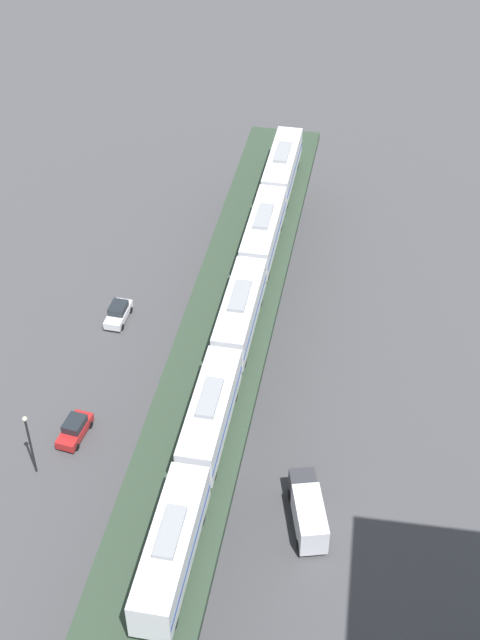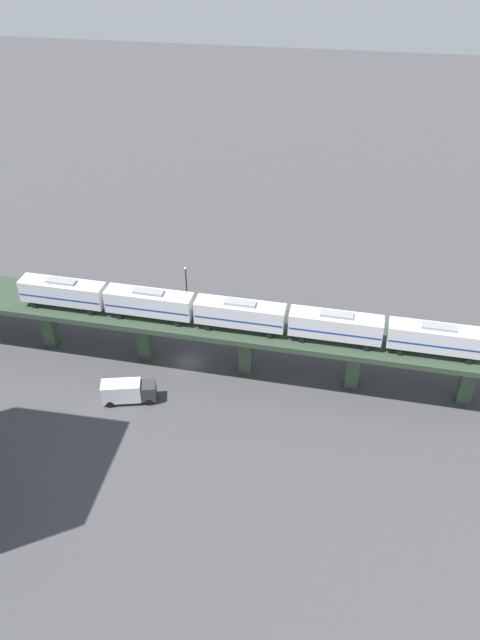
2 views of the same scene
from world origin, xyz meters
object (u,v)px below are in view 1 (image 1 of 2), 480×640
Objects in this scene: subway_train at (240,311)px; street_car_red at (75,429)px; delivery_truck at (308,511)px; street_lamp at (29,440)px; street_car_white at (118,313)px.

subway_train is 18.74m from street_car_red.
subway_train reaches higher than delivery_truck.
street_car_red is at bearing -116.33° from street_lamp.
street_lamp is at bearing 84.43° from street_car_white.
delivery_truck is (-21.96, 6.68, 0.82)m from street_car_red.
delivery_truck is at bearing 119.12° from subway_train.
street_lamp is (24.22, -2.13, 2.35)m from delivery_truck.
delivery_truck is (-7.74, 13.89, -9.03)m from subway_train.
street_car_red is 0.62× the size of delivery_truck.
street_car_red is at bearing 26.88° from subway_train.
street_car_white is at bearing -33.26° from subway_train.
street_car_white is (14.41, -9.45, -9.85)m from subway_train.
street_car_white and street_car_red have the same top height.
street_lamp is at bearing 35.52° from subway_train.
delivery_truck is at bearing 174.98° from street_lamp.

